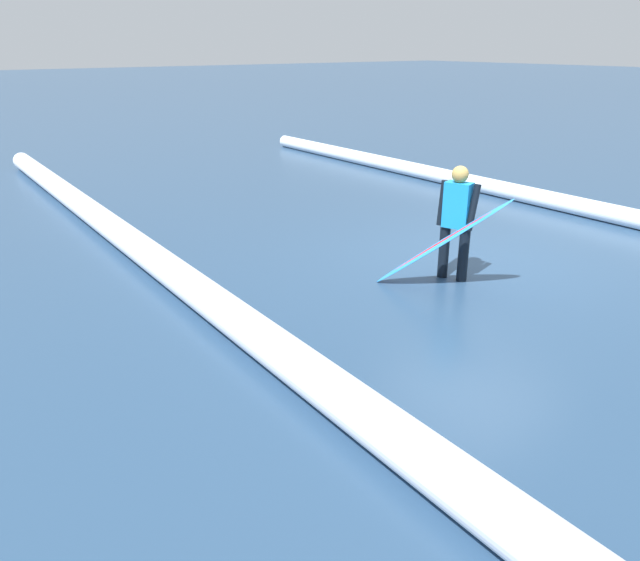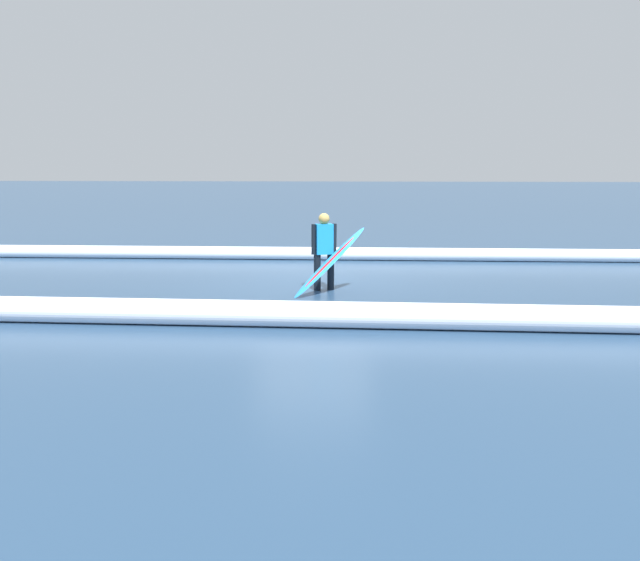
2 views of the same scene
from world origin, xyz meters
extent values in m
plane|color=navy|center=(0.00, 0.00, 0.00)|extent=(154.88, 154.88, 0.00)
cylinder|color=black|center=(-0.43, 0.92, 0.37)|extent=(0.14, 0.14, 0.73)
cylinder|color=black|center=(-0.17, 1.01, 0.37)|extent=(0.14, 0.14, 0.73)
cube|color=#198CD8|center=(-0.30, 0.97, 1.03)|extent=(0.39, 0.30, 0.60)
sphere|color=tan|center=(-0.30, 0.97, 1.44)|extent=(0.22, 0.22, 0.22)
cylinder|color=black|center=(-0.50, 0.89, 1.03)|extent=(0.09, 0.19, 0.61)
cylinder|color=black|center=(-0.10, 1.04, 1.03)|extent=(0.09, 0.13, 0.61)
ellipsoid|color=#268CE5|center=(-0.44, 1.37, 0.63)|extent=(1.50, 1.27, 1.28)
ellipsoid|color=red|center=(-0.44, 1.37, 0.63)|extent=(1.12, 0.91, 1.04)
cylinder|color=white|center=(-2.23, -3.44, 0.17)|extent=(25.66, 0.49, 0.34)
cylinder|color=silver|center=(1.72, 4.18, 0.21)|extent=(19.62, 0.73, 0.41)
camera|label=1|loc=(-5.52, 6.99, 3.02)|focal=34.11mm
camera|label=2|loc=(-1.12, 14.89, 2.55)|focal=39.49mm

